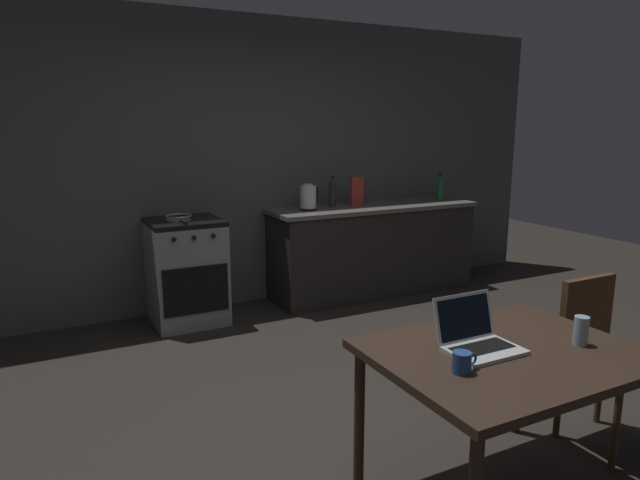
% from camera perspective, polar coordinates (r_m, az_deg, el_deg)
% --- Properties ---
extents(ground_plane, '(12.00, 12.00, 0.00)m').
position_cam_1_polar(ground_plane, '(3.56, 4.97, -16.80)').
color(ground_plane, '#2D2823').
extents(back_wall, '(6.40, 0.10, 2.68)m').
position_cam_1_polar(back_wall, '(5.42, -5.65, 7.88)').
color(back_wall, '#4D5351').
rests_on(back_wall, ground_plane).
extents(kitchen_counter, '(2.16, 0.64, 0.91)m').
position_cam_1_polar(kitchen_counter, '(5.70, 5.39, -0.92)').
color(kitchen_counter, '#282623').
rests_on(kitchen_counter, ground_plane).
extents(stove_oven, '(0.60, 0.62, 0.91)m').
position_cam_1_polar(stove_oven, '(4.97, -13.49, -3.13)').
color(stove_oven, gray).
rests_on(stove_oven, ground_plane).
extents(dining_table, '(1.15, 0.89, 0.73)m').
position_cam_1_polar(dining_table, '(2.64, 18.48, -12.10)').
color(dining_table, '#332319').
rests_on(dining_table, ground_plane).
extents(chair, '(0.40, 0.40, 0.89)m').
position_cam_1_polar(chair, '(3.40, 26.73, -9.99)').
color(chair, '#4C331E').
rests_on(chair, ground_plane).
extents(laptop, '(0.32, 0.28, 0.22)m').
position_cam_1_polar(laptop, '(2.57, 15.82, -9.75)').
color(laptop, silver).
rests_on(laptop, dining_table).
extents(electric_kettle, '(0.18, 0.16, 0.25)m').
position_cam_1_polar(electric_kettle, '(5.25, -1.21, 4.36)').
color(electric_kettle, black).
rests_on(electric_kettle, kitchen_counter).
extents(bottle, '(0.07, 0.07, 0.29)m').
position_cam_1_polar(bottle, '(6.02, 12.17, 5.26)').
color(bottle, '#19592D').
rests_on(bottle, kitchen_counter).
extents(frying_pan, '(0.22, 0.39, 0.05)m').
position_cam_1_polar(frying_pan, '(4.83, -14.26, 2.23)').
color(frying_pan, gray).
rests_on(frying_pan, stove_oven).
extents(coffee_mug, '(0.12, 0.08, 0.09)m').
position_cam_1_polar(coffee_mug, '(2.33, 14.34, -12.03)').
color(coffee_mug, '#264C8C').
rests_on(coffee_mug, dining_table).
extents(drinking_glass, '(0.06, 0.06, 0.13)m').
position_cam_1_polar(drinking_glass, '(2.77, 25.13, -8.41)').
color(drinking_glass, '#99B7C6').
rests_on(drinking_glass, dining_table).
extents(cereal_box, '(0.13, 0.05, 0.29)m').
position_cam_1_polar(cereal_box, '(5.52, 3.76, 4.97)').
color(cereal_box, '#B2382D').
rests_on(cereal_box, kitchen_counter).
extents(bottle_b, '(0.07, 0.07, 0.30)m').
position_cam_1_polar(bottle_b, '(5.45, 1.27, 4.89)').
color(bottle_b, '#2D2D33').
rests_on(bottle_b, kitchen_counter).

